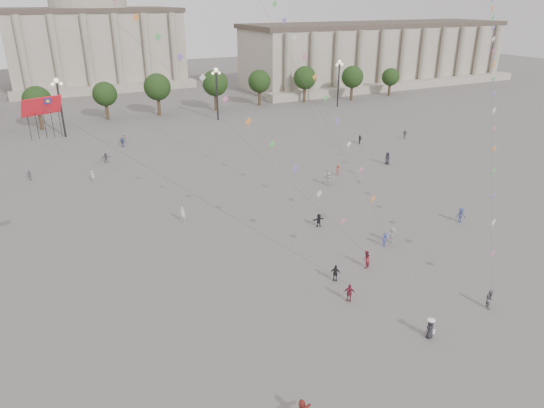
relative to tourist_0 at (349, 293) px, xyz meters
name	(u,v)px	position (x,y,z in m)	size (l,w,h in m)	color
ground	(359,322)	(-0.95, -2.73, -0.84)	(360.00, 360.00, 0.00)	#54514F
hall_east	(378,54)	(74.05, 91.17, 7.59)	(84.00, 26.22, 17.20)	#A09986
hall_central	(93,34)	(-0.95, 126.49, 13.39)	(48.30, 34.30, 35.50)	#A09986
tree_row	(135,94)	(-0.95, 75.27, 4.55)	(137.12, 5.12, 8.00)	#3C2F1E
lamp_post_mid_west	(59,97)	(-15.95, 67.27, 6.51)	(2.00, 0.90, 10.65)	#262628
lamp_post_mid_east	(217,84)	(14.05, 67.27, 6.51)	(2.00, 0.90, 10.65)	#262628
lamp_post_far_east	(339,75)	(44.05, 67.27, 6.51)	(2.00, 0.90, 10.65)	#262628
person_crowd_0	(122,142)	(-7.87, 55.71, 0.02)	(1.01, 0.42, 1.72)	navy
person_crowd_3	(319,220)	(5.45, 13.61, -0.08)	(1.40, 0.45, 1.51)	black
person_crowd_4	(124,138)	(-7.09, 57.79, 0.10)	(1.74, 0.56, 1.88)	#B4B4AF
person_crowd_6	(392,235)	(10.12, 6.74, 0.05)	(1.15, 0.66, 1.77)	slate
person_crowd_7	(328,179)	(13.52, 24.08, 0.13)	(1.79, 0.57, 1.93)	silver
person_crowd_8	(338,170)	(17.03, 26.92, -0.06)	(1.01, 0.58, 1.56)	#9D3E2A
person_crowd_9	(360,139)	(29.74, 39.01, -0.09)	(1.40, 0.44, 1.51)	#242228
person_crowd_12	(106,158)	(-11.83, 48.06, -0.07)	(1.42, 0.45, 1.54)	#5C5C61
person_crowd_13	(183,214)	(-7.69, 21.71, 0.06)	(0.66, 0.43, 1.80)	beige
person_crowd_14	(461,215)	(20.42, 7.27, 0.04)	(1.13, 0.65, 1.75)	navy
person_crowd_16	(29,175)	(-22.75, 44.72, -0.10)	(0.87, 0.36, 1.48)	slate
person_crowd_18	(93,176)	(-14.91, 40.18, -0.06)	(0.57, 0.37, 1.55)	beige
person_crowd_19	(405,134)	(38.82, 37.88, 0.02)	(1.01, 0.42, 1.72)	#5D5C60
person_crowd_20	(387,158)	(26.63, 27.73, 0.10)	(0.92, 0.60, 1.89)	black
tourist_0	(349,293)	(0.00, 0.00, 0.00)	(0.98, 0.41, 1.68)	maroon
tourist_1	(336,273)	(0.76, 3.22, -0.03)	(0.95, 0.39, 1.62)	black
kite_flyer_0	(366,259)	(4.66, 3.92, 0.03)	(0.85, 0.66, 1.74)	maroon
kite_flyer_1	(385,240)	(9.00, 6.48, -0.09)	(0.96, 0.55, 1.49)	#394280
kite_flyer_2	(490,299)	(9.78, -5.88, -0.03)	(0.79, 0.61, 1.62)	slate
hat_person	(430,328)	(2.64, -6.61, -0.01)	(0.77, 0.60, 1.69)	black
dragon_kite	(51,122)	(-20.26, 1.86, 16.28)	(11.42, 1.59, 26.40)	red
kite_train_east	(493,50)	(32.36, 16.64, 16.75)	(42.16, 41.54, 67.71)	#3F3F3F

